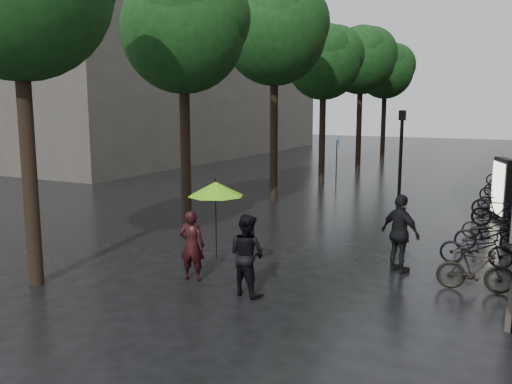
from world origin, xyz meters
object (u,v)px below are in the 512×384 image
Objects in this scene: parked_bicycles at (498,204)px; ad_lightbox at (503,190)px; person_black at (247,255)px; lamp_post at (401,158)px; pedestrian_walking at (400,233)px; person_burgundy at (192,245)px.

parked_bicycles is 0.90m from ad_lightbox.
parked_bicycles is at bearing 82.87° from ad_lightbox.
person_black is 0.46× the size of lamp_post.
pedestrian_walking is 0.87× the size of ad_lightbox.
ad_lightbox reaches higher than parked_bicycles.
pedestrian_walking is at bearing -159.57° from person_burgundy.
parked_bicycles is at bearing -73.33° from pedestrian_walking.
person_black is (1.56, -0.27, 0.06)m from person_burgundy.
person_burgundy is 0.86× the size of pedestrian_walking.
pedestrian_walking is (4.04, 2.79, 0.13)m from person_burgundy.
lamp_post reaches higher than ad_lightbox.
ad_lightbox is (1.79, 7.43, 0.14)m from pedestrian_walking.
person_black is 11.32m from ad_lightbox.
person_black is 3.94m from pedestrian_walking.
lamp_post reaches higher than parked_bicycles.
person_black is 7.87m from lamp_post.
parked_bicycles is (5.69, 10.84, -0.35)m from person_burgundy.
lamp_post is (-2.87, -2.87, 1.21)m from ad_lightbox.
person_burgundy is at bearing -140.05° from ad_lightbox.
ad_lightbox is at bearing -76.81° from parked_bicycles.
pedestrian_walking is at bearing -101.55° from parked_bicycles.
pedestrian_walking is at bearing -115.30° from person_black.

